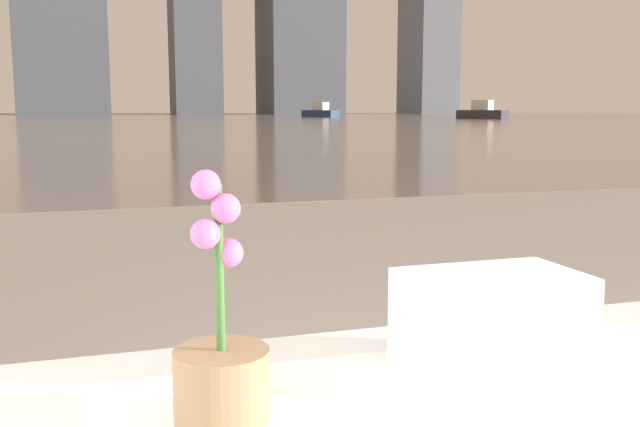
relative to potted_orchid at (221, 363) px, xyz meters
The scene contains 9 objects.
potted_orchid is the anchor object (origin of this frame).
towel_stack 0.45m from the potted_orchid, ahead, with size 0.28×0.18×0.16m.
harbor_water 61.20m from the potted_orchid, 89.43° to the left, with size 180.00×110.00×0.01m.
harbor_boat_0 68.75m from the potted_orchid, 59.27° to the left, with size 3.84×4.81×1.75m.
harbor_boat_2 80.31m from the potted_orchid, 72.15° to the left, with size 3.56×4.61×1.67m.
skyline_tower_2 117.96m from the potted_orchid, 91.90° to the left, with size 13.67×6.01×26.93m.
skyline_tower_3 119.15m from the potted_orchid, 82.05° to the left, with size 7.46×9.43×29.19m.
skyline_tower_4 123.09m from the potted_orchid, 73.86° to the left, with size 12.19×13.29×33.87m.
skyline_tower_5 131.55m from the potted_orchid, 63.70° to the left, with size 7.24×10.83×30.63m.
Camera 1 is at (-0.76, -0.11, 0.98)m, focal length 40.00 mm.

